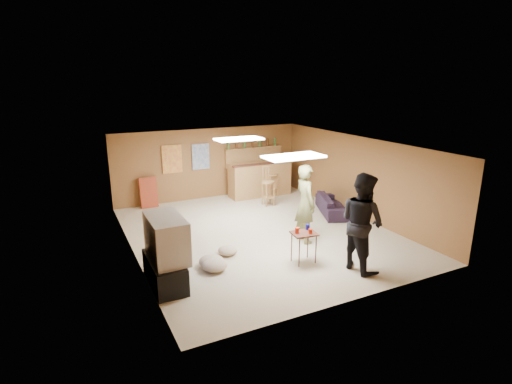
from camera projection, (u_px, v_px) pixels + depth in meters
name	position (u px, v px, depth m)	size (l,w,h in m)	color
ground	(260.00, 233.00, 9.87)	(7.00, 7.00, 0.00)	#B6A88B
ceiling	(260.00, 144.00, 9.27)	(6.00, 7.00, 0.02)	silver
wall_back	(210.00, 163.00, 12.58)	(6.00, 0.02, 2.20)	brown
wall_front	(356.00, 241.00, 6.55)	(6.00, 0.02, 2.20)	brown
wall_left	(131.00, 207.00, 8.28)	(0.02, 7.00, 2.20)	brown
wall_right	(358.00, 177.00, 10.85)	(0.02, 7.00, 2.20)	brown
tv_stand	(165.00, 272.00, 7.34)	(0.55, 1.30, 0.50)	black
dvd_box	(177.00, 274.00, 7.46)	(0.35, 0.50, 0.08)	#B2B2B7
tv_body	(166.00, 238.00, 7.19)	(0.60, 1.10, 0.80)	#B2B2B7
tv_screen	(183.00, 235.00, 7.33)	(0.02, 0.95, 0.65)	navy
bar_counter	(260.00, 179.00, 12.90)	(2.00, 0.60, 1.10)	#9C6C38
bar_lip	(263.00, 164.00, 12.53)	(2.10, 0.12, 0.05)	#3E1C14
bar_shelf	(254.00, 148.00, 13.03)	(2.00, 0.18, 0.05)	#9C6C38
bar_backing	(253.00, 157.00, 13.13)	(2.00, 0.14, 0.60)	#9C6C38
poster_left	(172.00, 159.00, 11.97)	(0.60, 0.03, 0.85)	#BF3F26
poster_right	(201.00, 157.00, 12.35)	(0.55, 0.03, 0.80)	#334C99
folding_chair_stack	(148.00, 192.00, 11.73)	(0.50, 0.14, 0.90)	#9E351D
ceiling_panel_front	(294.00, 157.00, 7.98)	(1.20, 0.60, 0.04)	white
ceiling_panel_back	(239.00, 139.00, 10.31)	(1.20, 0.60, 0.04)	white
person_olive	(305.00, 204.00, 9.13)	(0.67, 0.44, 1.83)	olive
person_black	(362.00, 222.00, 7.76)	(0.96, 0.75, 1.97)	black
sofa	(333.00, 205.00, 11.27)	(1.68, 0.66, 0.49)	black
tray_table	(304.00, 247.00, 8.21)	(0.50, 0.40, 0.65)	#3E1C14
cup_red_near	(297.00, 230.00, 8.09)	(0.09, 0.09, 0.12)	red
cup_red_far	(310.00, 231.00, 8.06)	(0.08, 0.08, 0.10)	red
cup_blue	(308.00, 227.00, 8.28)	(0.08, 0.08, 0.11)	navy
bar_stool_left	(268.00, 185.00, 11.86)	(0.40, 0.40, 1.27)	#9C6C38
bar_stool_right	(273.00, 178.00, 12.85)	(0.37, 0.37, 1.16)	#9C6C38
cushion_near_tv	(215.00, 265.00, 7.91)	(0.51, 0.51, 0.23)	tan
cushion_mid	(228.00, 250.00, 8.63)	(0.42, 0.42, 0.19)	tan
cushion_far	(211.00, 261.00, 8.07)	(0.50, 0.50, 0.23)	tan
bottle_row	(252.00, 143.00, 12.94)	(1.76, 0.08, 0.26)	#3F7233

